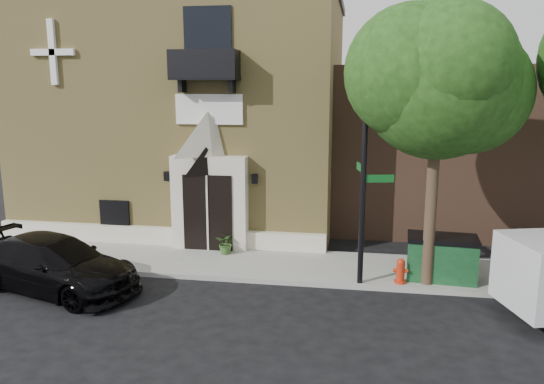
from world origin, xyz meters
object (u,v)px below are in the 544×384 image
(dumpster, at_px, (442,257))
(pedestrian_near, at_px, (516,256))
(black_sedan, at_px, (54,264))
(street_sign, at_px, (364,181))
(fire_hydrant, at_px, (400,271))

(dumpster, xyz_separation_m, pedestrian_near, (2.03, -0.00, 0.16))
(black_sedan, relative_size, dumpster, 2.57)
(street_sign, distance_m, dumpster, 3.32)
(dumpster, relative_size, pedestrian_near, 1.26)
(black_sedan, distance_m, street_sign, 8.97)
(black_sedan, xyz_separation_m, street_sign, (8.52, 1.59, 2.33))
(black_sedan, xyz_separation_m, fire_hydrant, (9.63, 1.73, -0.26))
(dumpster, bearing_deg, pedestrian_near, 4.59)
(street_sign, xyz_separation_m, pedestrian_near, (4.34, 0.68, -2.13))
(black_sedan, distance_m, fire_hydrant, 9.79)
(fire_hydrant, height_order, dumpster, dumpster)
(fire_hydrant, bearing_deg, dumpster, 24.35)
(street_sign, relative_size, fire_hydrant, 8.08)
(black_sedan, height_order, street_sign, street_sign)
(fire_hydrant, distance_m, dumpster, 1.34)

